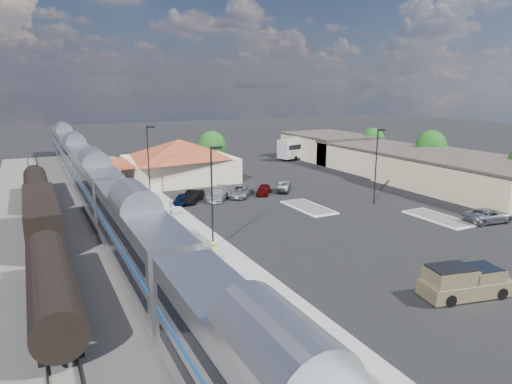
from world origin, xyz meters
name	(u,v)px	position (x,y,z in m)	size (l,w,h in m)	color
ground	(287,217)	(0.00, 0.00, 0.00)	(280.00, 280.00, 0.00)	black
railbed	(74,222)	(-21.00, 8.00, 0.06)	(16.00, 100.00, 0.12)	#4C4944
platform	(164,216)	(-12.00, 6.00, 0.09)	(5.50, 92.00, 0.18)	gray
passenger_train	(96,185)	(-18.00, 12.23, 2.87)	(3.00, 104.00, 5.55)	silver
freight_cars	(41,219)	(-24.00, 3.63, 1.93)	(2.80, 46.00, 4.00)	black
station_depot	(179,160)	(-4.56, 24.00, 3.13)	(18.35, 12.24, 6.20)	beige
buildings_east	(392,159)	(28.00, 14.28, 2.27)	(14.40, 51.40, 4.80)	#C6B28C
traffic_island_south	(308,207)	(4.00, 2.00, 0.10)	(3.30, 7.50, 0.21)	silver
traffic_island_north	(439,218)	(14.00, -8.00, 0.10)	(3.30, 7.50, 0.21)	silver
lamp_plat_s	(213,190)	(-10.90, -6.00, 5.34)	(1.08, 0.25, 9.00)	black
lamp_plat_n	(149,155)	(-10.90, 16.00, 5.34)	(1.08, 0.25, 9.00)	black
lamp_lot	(377,160)	(12.10, 0.00, 5.34)	(1.08, 0.25, 9.00)	black
tree_east_b	(431,147)	(34.00, 12.00, 4.22)	(4.94, 4.94, 6.96)	#382314
tree_east_c	(373,141)	(34.00, 26.00, 3.76)	(4.41, 4.41, 6.21)	#382314
tree_depot	(212,146)	(3.00, 30.00, 4.02)	(4.71, 4.71, 6.63)	#382314
pickup_truck	(466,282)	(0.95, -21.96, 1.01)	(6.52, 3.46, 2.14)	tan
suv	(489,215)	(17.54, -11.22, 0.74)	(2.47, 5.36, 1.49)	#999CA0
coach_bus	(304,147)	(24.00, 34.26, 2.27)	(12.58, 5.72, 3.95)	silver
person_a	(214,252)	(-12.18, -9.25, 1.06)	(0.64, 0.42, 1.76)	gold
person_b	(171,209)	(-11.54, 4.79, 1.13)	(0.92, 0.72, 1.90)	silver
parked_car_a	(182,199)	(-8.50, 10.40, 0.64)	(1.50, 3.74, 1.27)	#0B173A
parked_car_b	(193,196)	(-7.07, 10.70, 0.74)	(1.57, 4.51, 1.49)	black
parked_car_c	(218,194)	(-3.87, 10.40, 0.73)	(2.06, 5.06, 1.47)	silver
parked_car_d	(240,191)	(-0.67, 10.70, 0.71)	(2.36, 5.11, 1.42)	#9C9FA5
parked_car_e	(264,189)	(2.53, 10.40, 0.67)	(1.57, 3.91, 1.33)	#660C0B
parked_car_f	(284,187)	(5.73, 10.70, 0.68)	(1.44, 4.13, 1.36)	black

